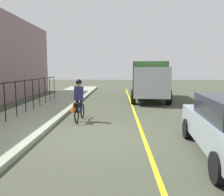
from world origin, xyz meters
TOP-DOWN VIEW (x-y plane):
  - ground_plane at (0.00, 0.00)m, footprint 80.00×80.00m
  - lane_line_centre at (0.00, -1.60)m, footprint 36.00×0.12m
  - cyclist_lead at (2.39, 0.97)m, footprint 1.71×0.38m
  - box_truck_background at (9.62, -3.05)m, footprint 6.88×2.97m
  - traffic_cone_near at (4.31, 1.58)m, footprint 0.36×0.36m

SIDE VIEW (x-z plane):
  - ground_plane at x=0.00m, z-range 0.00..0.00m
  - lane_line_centre at x=0.00m, z-range 0.00..0.01m
  - traffic_cone_near at x=4.31m, z-range 0.00..0.64m
  - cyclist_lead at x=2.39m, z-range 0.00..1.82m
  - box_truck_background at x=9.62m, z-range 0.16..2.94m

